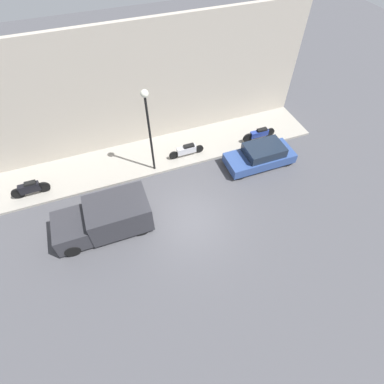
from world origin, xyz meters
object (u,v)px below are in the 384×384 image
Objects in this scene: motorcycle_black at (30,188)px; scooter_silver at (187,150)px; parked_car at (261,156)px; motorcycle_blue at (259,134)px; streetlamp at (148,118)px; delivery_van at (105,218)px.

scooter_silver is at bearing -89.95° from motorcycle_black.
parked_car is 4.29m from scooter_silver.
motorcycle_blue is 0.43× the size of streetlamp.
streetlamp is (-0.22, 6.80, 3.03)m from motorcycle_blue.
parked_car is 0.79× the size of streetlamp.
parked_car is at bearing 153.55° from motorcycle_blue.
parked_car is at bearing -80.85° from delivery_van.
motorcycle_black is at bearing 81.07° from parked_car.
motorcycle_blue is at bearing -26.45° from parked_car.
parked_car reaches higher than motorcycle_blue.
streetlamp is at bearing 91.82° from motorcycle_blue.
motorcycle_black reaches higher than scooter_silver.
delivery_van is 4.78m from motorcycle_black.
parked_car is 2.01m from motorcycle_blue.
streetlamp reaches higher than motorcycle_black.
scooter_silver is at bearing 62.70° from parked_car.
streetlamp is at bearing 100.23° from scooter_silver.
delivery_van reaches higher than motorcycle_black.
delivery_van is at bearing 133.46° from streetlamp.
scooter_silver is (1.97, 3.81, -0.04)m from parked_car.
scooter_silver is (0.01, -8.65, -0.07)m from motorcycle_black.
streetlamp reaches higher than motorcycle_blue.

